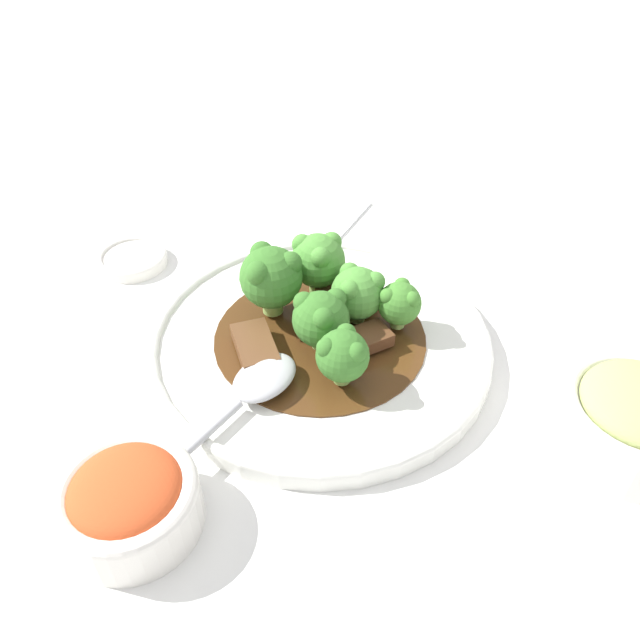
{
  "coord_description": "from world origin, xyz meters",
  "views": [
    {
      "loc": [
        -0.16,
        0.38,
        0.38
      ],
      "look_at": [
        0.0,
        0.0,
        0.03
      ],
      "focal_mm": 35.0,
      "sensor_mm": 36.0,
      "label": 1
    }
  ],
  "objects_px": {
    "sauce_dish": "(133,259)",
    "main_plate": "(320,340)",
    "beef_strip_0": "(255,347)",
    "beef_strip_1": "(357,342)",
    "beef_strip_3": "(349,290)",
    "broccoli_floret_5": "(271,276)",
    "serving_spoon": "(250,391)",
    "side_bowl_appetizer": "(637,417)",
    "broccoli_floret_3": "(318,260)",
    "broccoli_floret_0": "(321,318)",
    "broccoli_floret_1": "(343,355)",
    "broccoli_floret_2": "(357,292)",
    "broccoli_floret_4": "(399,303)",
    "side_bowl_kimchi": "(129,500)",
    "beef_strip_2": "(313,316)"
  },
  "relations": [
    {
      "from": "beef_strip_3",
      "to": "broccoli_floret_5",
      "type": "relative_size",
      "value": 0.86
    },
    {
      "from": "broccoli_floret_3",
      "to": "main_plate",
      "type": "bearing_deg",
      "value": 114.12
    },
    {
      "from": "serving_spoon",
      "to": "side_bowl_appetizer",
      "type": "relative_size",
      "value": 1.87
    },
    {
      "from": "broccoli_floret_1",
      "to": "main_plate",
      "type": "bearing_deg",
      "value": -50.44
    },
    {
      "from": "beef_strip_0",
      "to": "serving_spoon",
      "type": "bearing_deg",
      "value": 112.1
    },
    {
      "from": "broccoli_floret_0",
      "to": "serving_spoon",
      "type": "height_order",
      "value": "broccoli_floret_0"
    },
    {
      "from": "beef_strip_0",
      "to": "beef_strip_1",
      "type": "xyz_separation_m",
      "value": [
        -0.08,
        -0.04,
        -0.0
      ]
    },
    {
      "from": "beef_strip_3",
      "to": "side_bowl_kimchi",
      "type": "distance_m",
      "value": 0.27
    },
    {
      "from": "beef_strip_3",
      "to": "main_plate",
      "type": "bearing_deg",
      "value": 84.91
    },
    {
      "from": "broccoli_floret_4",
      "to": "beef_strip_2",
      "type": "bearing_deg",
      "value": 16.79
    },
    {
      "from": "broccoli_floret_4",
      "to": "broccoli_floret_0",
      "type": "bearing_deg",
      "value": 43.22
    },
    {
      "from": "beef_strip_1",
      "to": "broccoli_floret_1",
      "type": "bearing_deg",
      "value": 92.15
    },
    {
      "from": "main_plate",
      "to": "serving_spoon",
      "type": "relative_size",
      "value": 1.41
    },
    {
      "from": "broccoli_floret_1",
      "to": "broccoli_floret_2",
      "type": "bearing_deg",
      "value": -78.66
    },
    {
      "from": "broccoli_floret_1",
      "to": "broccoli_floret_5",
      "type": "xyz_separation_m",
      "value": [
        0.09,
        -0.06,
        0.01
      ]
    },
    {
      "from": "broccoli_floret_4",
      "to": "sauce_dish",
      "type": "bearing_deg",
      "value": -2.07
    },
    {
      "from": "broccoli_floret_3",
      "to": "serving_spoon",
      "type": "relative_size",
      "value": 0.28
    },
    {
      "from": "broccoli_floret_5",
      "to": "side_bowl_appetizer",
      "type": "relative_size",
      "value": 0.58
    },
    {
      "from": "broccoli_floret_2",
      "to": "sauce_dish",
      "type": "bearing_deg",
      "value": -3.47
    },
    {
      "from": "beef_strip_1",
      "to": "side_bowl_appetizer",
      "type": "xyz_separation_m",
      "value": [
        -0.22,
        0.0,
        0.0
      ]
    },
    {
      "from": "broccoli_floret_4",
      "to": "side_bowl_kimchi",
      "type": "relative_size",
      "value": 0.47
    },
    {
      "from": "broccoli_floret_3",
      "to": "beef_strip_1",
      "type": "bearing_deg",
      "value": 135.52
    },
    {
      "from": "beef_strip_1",
      "to": "main_plate",
      "type": "bearing_deg",
      "value": -7.91
    },
    {
      "from": "serving_spoon",
      "to": "broccoli_floret_3",
      "type": "bearing_deg",
      "value": -88.93
    },
    {
      "from": "serving_spoon",
      "to": "beef_strip_1",
      "type": "bearing_deg",
      "value": -124.24
    },
    {
      "from": "sauce_dish",
      "to": "main_plate",
      "type": "bearing_deg",
      "value": 168.76
    },
    {
      "from": "broccoli_floret_0",
      "to": "broccoli_floret_5",
      "type": "distance_m",
      "value": 0.06
    },
    {
      "from": "side_bowl_kimchi",
      "to": "main_plate",
      "type": "bearing_deg",
      "value": -103.65
    },
    {
      "from": "beef_strip_1",
      "to": "broccoli_floret_1",
      "type": "xyz_separation_m",
      "value": [
        -0.0,
        0.04,
        0.02
      ]
    },
    {
      "from": "beef_strip_0",
      "to": "broccoli_floret_2",
      "type": "relative_size",
      "value": 1.18
    },
    {
      "from": "main_plate",
      "to": "broccoli_floret_2",
      "type": "relative_size",
      "value": 5.74
    },
    {
      "from": "beef_strip_2",
      "to": "sauce_dish",
      "type": "xyz_separation_m",
      "value": [
        0.22,
        -0.03,
        -0.02
      ]
    },
    {
      "from": "broccoli_floret_2",
      "to": "broccoli_floret_4",
      "type": "bearing_deg",
      "value": -172.39
    },
    {
      "from": "beef_strip_0",
      "to": "serving_spoon",
      "type": "relative_size",
      "value": 0.29
    },
    {
      "from": "beef_strip_0",
      "to": "beef_strip_1",
      "type": "relative_size",
      "value": 1.0
    },
    {
      "from": "main_plate",
      "to": "broccoli_floret_1",
      "type": "distance_m",
      "value": 0.07
    },
    {
      "from": "broccoli_floret_0",
      "to": "broccoli_floret_5",
      "type": "bearing_deg",
      "value": -24.27
    },
    {
      "from": "broccoli_floret_1",
      "to": "broccoli_floret_2",
      "type": "relative_size",
      "value": 0.92
    },
    {
      "from": "beef_strip_0",
      "to": "broccoli_floret_5",
      "type": "bearing_deg",
      "value": -79.46
    },
    {
      "from": "side_bowl_appetizer",
      "to": "broccoli_floret_2",
      "type": "bearing_deg",
      "value": -9.22
    },
    {
      "from": "broccoli_floret_3",
      "to": "broccoli_floret_5",
      "type": "xyz_separation_m",
      "value": [
        0.03,
        0.04,
        0.0
      ]
    },
    {
      "from": "beef_strip_1",
      "to": "broccoli_floret_5",
      "type": "distance_m",
      "value": 0.1
    },
    {
      "from": "broccoli_floret_5",
      "to": "serving_spoon",
      "type": "bearing_deg",
      "value": 106.03
    },
    {
      "from": "broccoli_floret_2",
      "to": "broccoli_floret_4",
      "type": "distance_m",
      "value": 0.04
    },
    {
      "from": "beef_strip_3",
      "to": "broccoli_floret_5",
      "type": "bearing_deg",
      "value": 39.76
    },
    {
      "from": "broccoli_floret_5",
      "to": "side_bowl_kimchi",
      "type": "bearing_deg",
      "value": 90.21
    },
    {
      "from": "beef_strip_0",
      "to": "sauce_dish",
      "type": "distance_m",
      "value": 0.21
    },
    {
      "from": "beef_strip_2",
      "to": "broccoli_floret_0",
      "type": "relative_size",
      "value": 1.08
    },
    {
      "from": "beef_strip_2",
      "to": "side_bowl_appetizer",
      "type": "xyz_separation_m",
      "value": [
        -0.27,
        0.02,
        0.01
      ]
    },
    {
      "from": "broccoli_floret_3",
      "to": "broccoli_floret_0",
      "type": "bearing_deg",
      "value": 114.27
    }
  ]
}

